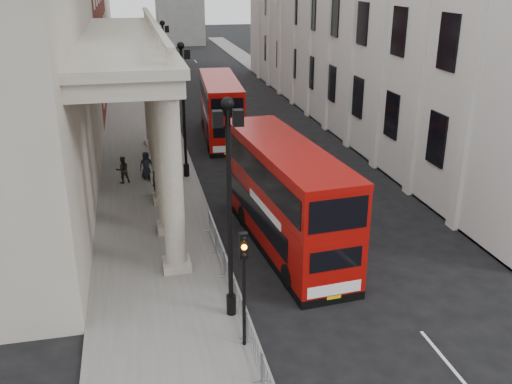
% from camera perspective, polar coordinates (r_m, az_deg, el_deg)
% --- Properties ---
extents(ground, '(260.00, 260.00, 0.00)m').
position_cam_1_polar(ground, '(19.23, 1.61, -18.51)').
color(ground, black).
rests_on(ground, ground).
extents(sidewalk_west, '(6.00, 140.00, 0.12)m').
position_cam_1_polar(sidewalk_west, '(45.98, -11.25, 5.38)').
color(sidewalk_west, slate).
rests_on(sidewalk_west, ground).
extents(sidewalk_east, '(3.00, 140.00, 0.12)m').
position_cam_1_polar(sidewalk_east, '(49.09, 8.46, 6.56)').
color(sidewalk_east, slate).
rests_on(sidewalk_east, ground).
extents(kerb, '(0.20, 140.00, 0.14)m').
position_cam_1_polar(kerb, '(46.12, -7.57, 5.67)').
color(kerb, slate).
rests_on(kerb, ground).
extents(portico_building, '(9.00, 28.00, 12.00)m').
position_cam_1_polar(portico_building, '(33.62, -24.23, 8.59)').
color(portico_building, '#9F9885').
rests_on(portico_building, ground).
extents(lamp_post_south, '(1.05, 0.44, 8.32)m').
position_cam_1_polar(lamp_post_south, '(19.99, -2.70, -0.46)').
color(lamp_post_south, black).
rests_on(lamp_post_south, sidewalk_west).
extents(lamp_post_mid, '(1.05, 0.44, 8.32)m').
position_cam_1_polar(lamp_post_mid, '(35.24, -7.29, 8.97)').
color(lamp_post_mid, black).
rests_on(lamp_post_mid, sidewalk_west).
extents(lamp_post_north, '(1.05, 0.44, 8.32)m').
position_cam_1_polar(lamp_post_north, '(50.95, -9.13, 12.64)').
color(lamp_post_north, black).
rests_on(lamp_post_north, sidewalk_west).
extents(traffic_light, '(0.28, 0.33, 4.30)m').
position_cam_1_polar(traffic_light, '(18.98, -1.23, -7.72)').
color(traffic_light, black).
rests_on(traffic_light, sidewalk_west).
extents(crowd_barriers, '(0.50, 18.75, 1.10)m').
position_cam_1_polar(crowd_barriers, '(20.50, -0.89, -13.32)').
color(crowd_barriers, gray).
rests_on(crowd_barriers, sidewalk_west).
extents(bus_near, '(3.73, 11.62, 4.93)m').
position_cam_1_polar(bus_near, '(26.64, 2.91, -0.19)').
color(bus_near, '#970A06').
rests_on(bus_near, ground).
extents(bus_far, '(3.34, 10.88, 4.63)m').
position_cam_1_polar(bus_far, '(44.77, -3.55, 8.44)').
color(bus_far, '#AF0C08').
rests_on(bus_far, ground).
extents(pedestrian_a, '(0.75, 0.59, 1.82)m').
position_cam_1_polar(pedestrian_a, '(33.39, -9.81, 1.19)').
color(pedestrian_a, black).
rests_on(pedestrian_a, sidewalk_west).
extents(pedestrian_b, '(0.94, 0.81, 1.68)m').
position_cam_1_polar(pedestrian_b, '(35.79, -13.19, 2.19)').
color(pedestrian_b, black).
rests_on(pedestrian_b, sidewalk_west).
extents(pedestrian_c, '(0.92, 0.68, 1.72)m').
position_cam_1_polar(pedestrian_c, '(36.24, -10.93, 2.64)').
color(pedestrian_c, black).
rests_on(pedestrian_c, sidewalk_west).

